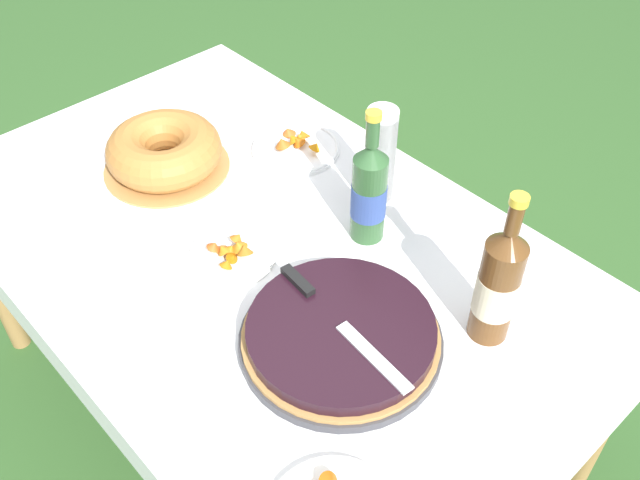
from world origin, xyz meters
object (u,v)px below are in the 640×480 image
object	(u,v)px
cup_stack	(380,157)
snack_plate_left	(233,253)
serving_knife	(332,315)
bundt_cake	(165,150)
cider_bottle_green	(369,192)
snack_plate_near	(296,146)
cider_bottle_amber	(498,285)
berry_tart	(341,336)

from	to	relation	value
cup_stack	snack_plate_left	bearing A→B (deg)	-101.88
serving_knife	bundt_cake	size ratio (longest dim) A/B	1.19
cider_bottle_green	snack_plate_near	size ratio (longest dim) A/B	1.43
cup_stack	snack_plate_near	xyz separation A→B (m)	(-0.28, -0.01, -0.11)
cider_bottle_green	cider_bottle_amber	xyz separation A→B (m)	(0.36, -0.03, 0.01)
bundt_cake	snack_plate_near	world-z (taller)	bundt_cake
serving_knife	snack_plate_left	world-z (taller)	serving_knife
berry_tart	cider_bottle_amber	xyz separation A→B (m)	(0.17, 0.24, 0.11)
cider_bottle_green	serving_knife	bearing A→B (deg)	-58.65
cider_bottle_amber	snack_plate_near	xyz separation A→B (m)	(-0.71, 0.12, -0.12)
cup_stack	cider_bottle_green	distance (m)	0.13
cup_stack	snack_plate_near	world-z (taller)	cup_stack
bundt_cake	cider_bottle_green	xyz separation A→B (m)	(0.51, 0.19, 0.07)
snack_plate_left	cider_bottle_green	bearing A→B (deg)	61.24
cup_stack	snack_plate_near	size ratio (longest dim) A/B	1.11
cider_bottle_green	bundt_cake	bearing A→B (deg)	-159.45
berry_tart	bundt_cake	bearing A→B (deg)	174.21
snack_plate_left	snack_plate_near	bearing A→B (deg)	119.26
cup_stack	cider_bottle_amber	distance (m)	0.45
berry_tart	snack_plate_left	bearing A→B (deg)	-179.09
cup_stack	cider_bottle_green	size ratio (longest dim) A/B	0.77
cider_bottle_green	snack_plate_near	world-z (taller)	cider_bottle_green
cider_bottle_green	cider_bottle_amber	distance (m)	0.36
serving_knife	bundt_cake	bearing A→B (deg)	179.47
cup_stack	berry_tart	bearing A→B (deg)	-55.17
snack_plate_left	serving_knife	bearing A→B (deg)	1.50
cup_stack	bundt_cake	bearing A→B (deg)	-146.15
cup_stack	cider_bottle_amber	world-z (taller)	cider_bottle_amber
cup_stack	serving_knife	bearing A→B (deg)	-58.13
berry_tart	serving_knife	bearing A→B (deg)	174.72
serving_knife	cup_stack	xyz separation A→B (m)	(-0.23, 0.37, 0.06)
serving_knife	berry_tart	bearing A→B (deg)	-0.00
berry_tart	snack_plate_left	distance (m)	0.34
cup_stack	cider_bottle_amber	bearing A→B (deg)	-17.05
cup_stack	cider_bottle_amber	size ratio (longest dim) A/B	0.73
berry_tart	snack_plate_left	size ratio (longest dim) A/B	2.06
cider_bottle_green	snack_plate_left	distance (m)	0.33
berry_tart	cider_bottle_green	distance (m)	0.34
snack_plate_left	bundt_cake	bearing A→B (deg)	168.20
cider_bottle_green	snack_plate_left	bearing A→B (deg)	-118.76
berry_tart	bundt_cake	distance (m)	0.71
bundt_cake	cider_bottle_green	bearing A→B (deg)	20.55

